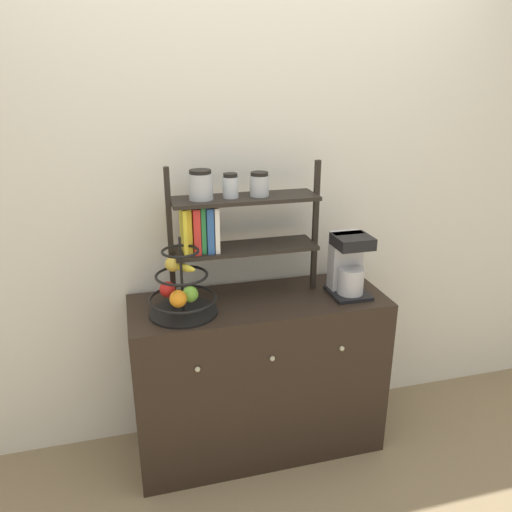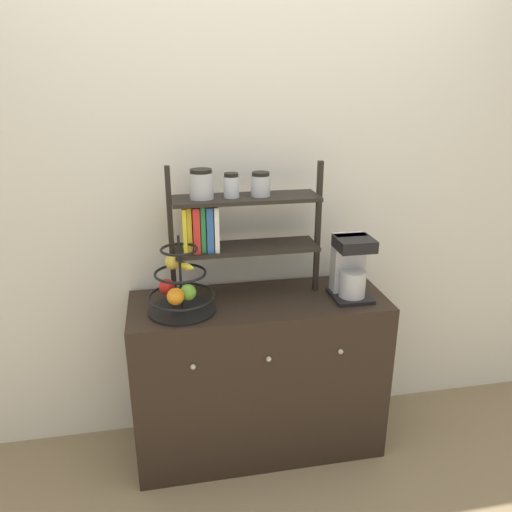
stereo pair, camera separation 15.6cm
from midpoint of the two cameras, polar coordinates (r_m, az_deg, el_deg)
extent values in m
plane|color=#847051|center=(2.69, 3.13, -23.59)|extent=(12.00, 12.00, 0.00)
cube|color=silver|center=(2.50, 0.94, 7.21)|extent=(7.00, 0.05, 2.60)
cube|color=black|center=(2.60, 2.08, -13.47)|extent=(1.23, 0.46, 0.84)
sphere|color=#B2AD8C|center=(2.23, -5.18, -12.55)|extent=(0.02, 0.02, 0.02)
sphere|color=#B2AD8C|center=(2.28, 3.47, -11.71)|extent=(0.02, 0.02, 0.02)
sphere|color=#B2AD8C|center=(2.38, 11.54, -10.70)|extent=(0.02, 0.02, 0.02)
cube|color=black|center=(2.47, 12.48, -4.49)|extent=(0.18, 0.20, 0.02)
cube|color=#B7B7BC|center=(2.46, 12.25, -0.73)|extent=(0.15, 0.08, 0.29)
cylinder|color=#B7B7BC|center=(2.43, 12.77, -3.09)|extent=(0.13, 0.13, 0.13)
cube|color=black|center=(2.37, 13.05, 1.35)|extent=(0.17, 0.16, 0.06)
cylinder|color=black|center=(2.30, -6.50, -6.17)|extent=(0.31, 0.31, 0.01)
cylinder|color=black|center=(2.23, -6.68, -2.00)|extent=(0.01, 0.01, 0.35)
torus|color=black|center=(2.27, -6.56, -4.63)|extent=(0.31, 0.31, 0.01)
torus|color=black|center=(2.23, -6.68, -2.00)|extent=(0.23, 0.23, 0.01)
torus|color=black|center=(2.19, -6.80, 0.74)|extent=(0.17, 0.17, 0.01)
sphere|color=red|center=(2.29, -8.24, -3.53)|extent=(0.07, 0.07, 0.07)
sphere|color=#6BAD33|center=(2.22, -5.77, -4.18)|extent=(0.07, 0.07, 0.07)
sphere|color=orange|center=(2.18, -7.16, -4.64)|extent=(0.08, 0.08, 0.08)
ellipsoid|color=yellow|center=(2.26, -6.57, -1.06)|extent=(0.13, 0.13, 0.04)
sphere|color=gold|center=(2.27, -7.59, -0.69)|extent=(0.07, 0.07, 0.07)
cube|color=black|center=(2.29, -7.77, 2.23)|extent=(0.02, 0.02, 0.64)
cube|color=black|center=(2.43, 8.92, 3.17)|extent=(0.02, 0.02, 0.64)
cube|color=black|center=(2.36, 0.80, 0.95)|extent=(0.67, 0.20, 0.02)
cube|color=black|center=(2.29, 0.83, 6.58)|extent=(0.67, 0.20, 0.02)
cube|color=yellow|center=(2.29, -6.29, 3.20)|extent=(0.02, 0.16, 0.21)
cube|color=yellow|center=(2.29, -5.76, 3.22)|extent=(0.02, 0.13, 0.21)
cube|color=red|center=(2.29, -5.00, 3.28)|extent=(0.03, 0.16, 0.21)
cube|color=#2D8C47|center=(2.29, -4.24, 3.33)|extent=(0.02, 0.13, 0.21)
cube|color=#2D599E|center=(2.30, -3.50, 3.36)|extent=(0.03, 0.16, 0.21)
cube|color=white|center=(2.30, -2.76, 3.41)|extent=(0.02, 0.16, 0.21)
cylinder|color=#ADB2B7|center=(2.25, -4.27, 8.00)|extent=(0.11, 0.11, 0.12)
cylinder|color=black|center=(2.23, -4.32, 9.66)|extent=(0.10, 0.10, 0.02)
cylinder|color=silver|center=(2.27, -0.85, 7.89)|extent=(0.07, 0.07, 0.09)
cylinder|color=black|center=(2.26, -0.86, 9.26)|extent=(0.06, 0.06, 0.02)
cylinder|color=#ADB2B7|center=(2.29, 2.50, 8.01)|extent=(0.09, 0.09, 0.09)
cylinder|color=black|center=(2.28, 2.52, 9.36)|extent=(0.08, 0.08, 0.02)
camera|label=1|loc=(0.08, -88.06, 0.71)|focal=35.00mm
camera|label=2|loc=(0.08, 91.94, -0.71)|focal=35.00mm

